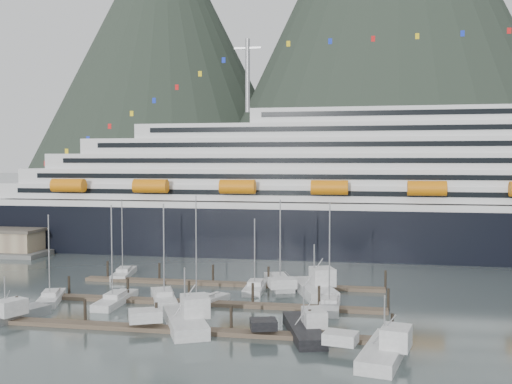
% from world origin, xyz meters
% --- Properties ---
extents(ground, '(1600.00, 1600.00, 0.00)m').
position_xyz_m(ground, '(0.00, 0.00, 0.00)').
color(ground, '#4A5756').
rests_on(ground, ground).
extents(mountains, '(870.00, 440.00, 420.00)m').
position_xyz_m(mountains, '(52.48, 588.54, 163.40)').
color(mountains, black).
rests_on(mountains, ground).
extents(cruise_ship, '(210.00, 30.40, 50.30)m').
position_xyz_m(cruise_ship, '(30.03, 54.94, 12.04)').
color(cruise_ship, black).
rests_on(cruise_ship, ground).
extents(dock_near, '(48.18, 2.28, 3.20)m').
position_xyz_m(dock_near, '(-4.93, -9.95, 0.31)').
color(dock_near, '#4E3F32').
rests_on(dock_near, ground).
extents(dock_mid, '(48.18, 2.28, 3.20)m').
position_xyz_m(dock_mid, '(-4.93, 3.05, 0.31)').
color(dock_mid, '#4E3F32').
rests_on(dock_mid, ground).
extents(dock_far, '(48.18, 2.28, 3.20)m').
position_xyz_m(dock_far, '(-4.93, 16.05, 0.31)').
color(dock_far, '#4E3F32').
rests_on(dock_far, ground).
extents(sailboat_a, '(5.49, 9.44, 12.69)m').
position_xyz_m(sailboat_a, '(-27.00, 0.85, 0.42)').
color(sailboat_a, '#B2B2B2').
rests_on(sailboat_a, ground).
extents(sailboat_b, '(2.93, 10.43, 14.15)m').
position_xyz_m(sailboat_b, '(-17.70, 1.43, 0.43)').
color(sailboat_b, '#B2B2B2').
rests_on(sailboat_b, ground).
extents(sailboat_c, '(6.89, 10.62, 14.26)m').
position_xyz_m(sailboat_c, '(-11.63, 3.86, 0.44)').
color(sailboat_c, '#B2B2B2').
rests_on(sailboat_c, ground).
extents(sailboat_d, '(6.05, 10.56, 15.43)m').
position_xyz_m(sailboat_d, '(-5.74, 2.24, 0.42)').
color(sailboat_d, '#B2B2B2').
rests_on(sailboat_d, ground).
extents(sailboat_e, '(4.32, 10.07, 13.69)m').
position_xyz_m(sailboat_e, '(-24.38, 19.99, 0.42)').
color(sailboat_e, '#B2B2B2').
rests_on(sailboat_e, ground).
extents(sailboat_f, '(3.09, 9.41, 11.50)m').
position_xyz_m(sailboat_f, '(-0.29, 12.94, 0.41)').
color(sailboat_f, '#B2B2B2').
rests_on(sailboat_f, ground).
extents(sailboat_g, '(6.51, 12.26, 14.19)m').
position_xyz_m(sailboat_g, '(2.58, 17.52, 0.44)').
color(sailboat_g, '#B2B2B2').
rests_on(sailboat_g, ground).
extents(sailboat_h, '(2.83, 9.18, 14.74)m').
position_xyz_m(sailboat_h, '(11.41, 3.56, 0.44)').
color(sailboat_h, '#B2B2B2').
rests_on(sailboat_h, ground).
extents(trawler_a, '(9.27, 11.44, 6.06)m').
position_xyz_m(trawler_a, '(-27.12, -9.77, 0.81)').
color(trawler_a, gray).
rests_on(trawler_a, ground).
extents(trawler_b, '(10.74, 12.56, 7.86)m').
position_xyz_m(trawler_b, '(-4.87, -8.26, 0.97)').
color(trawler_b, '#B2B2B2').
rests_on(trawler_b, ground).
extents(trawler_c, '(9.28, 12.36, 6.07)m').
position_xyz_m(trawler_c, '(9.16, -8.62, 0.81)').
color(trawler_c, black).
rests_on(trawler_c, ground).
extents(trawler_d, '(9.09, 12.11, 6.93)m').
position_xyz_m(trawler_d, '(17.87, -14.97, 0.89)').
color(trawler_d, '#B2B2B2').
rests_on(trawler_d, ground).
extents(trawler_e, '(10.84, 13.19, 8.20)m').
position_xyz_m(trawler_e, '(8.46, 12.17, 1.00)').
color(trawler_e, '#B2B2B2').
rests_on(trawler_e, ground).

